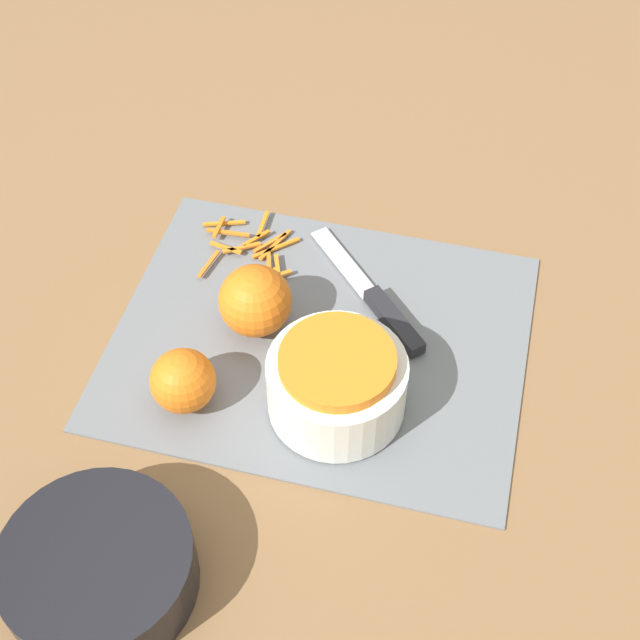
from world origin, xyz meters
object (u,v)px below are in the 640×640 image
bowl_speckled (337,382)px  orange_right (255,302)px  bowl_dark (99,569)px  orange_left (183,381)px  knife (383,308)px

bowl_speckled → orange_right: 0.14m
bowl_speckled → bowl_dark: 0.30m
bowl_dark → bowl_speckled: bearing=-123.6°
orange_left → knife: bearing=-136.1°
knife → bowl_speckled: bearing=127.2°
knife → orange_right: size_ratio=2.16×
bowl_dark → orange_right: (-0.05, -0.33, 0.02)m
knife → orange_right: bearing=68.4°
orange_left → orange_right: bearing=-110.1°
bowl_speckled → orange_right: bearing=-36.4°
bowl_dark → knife: bearing=-115.8°
orange_left → orange_right: 0.13m
orange_left → orange_right: (-0.04, -0.12, 0.01)m
orange_right → orange_left: bearing=69.9°
bowl_speckled → bowl_dark: bearing=56.4°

